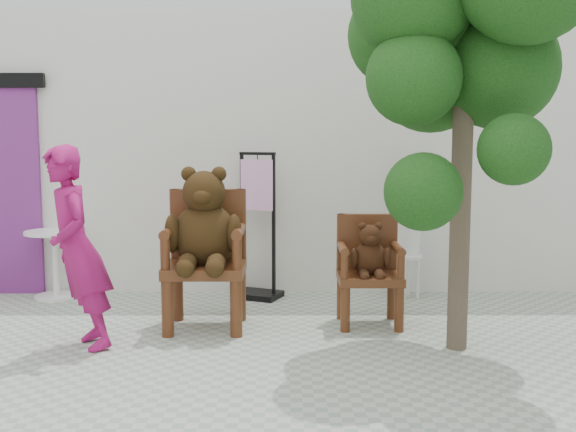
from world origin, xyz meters
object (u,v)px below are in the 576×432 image
Objects in this scene: display_stand at (258,242)px; stool_bucket at (407,237)px; chair_small at (369,261)px; person at (77,249)px; chair_big at (205,236)px; tree at (447,39)px; cafe_table at (55,256)px.

stool_bucket is (1.55, 0.00, 0.06)m from display_stand.
person reaches higher than chair_small.
chair_big is 2.26m from stool_bucket.
cafe_table is at bearing 155.38° from tree.
person reaches higher than chair_big.
chair_big is 1.20m from display_stand.
chair_small reaches higher than cafe_table.
cafe_table is 2.11m from display_stand.
display_stand is 1.55m from stool_bucket.
chair_small is 0.64× the size of display_stand.
cafe_table is at bearing 162.39° from chair_small.
stool_bucket is (1.96, 1.11, -0.17)m from chair_big.
person is 2.27× the size of cafe_table.
person is 0.49× the size of tree.
display_stand reaches higher than chair_big.
chair_big is 1.10m from person.
stool_bucket reaches higher than chair_big.
stool_bucket is at bearing 89.15° from tree.
cafe_table is (-3.14, 1.00, -0.13)m from chair_small.
chair_small is 1.12m from stool_bucket.
tree reaches higher than chair_small.
chair_small is 3.30m from cafe_table.
display_stand is (1.33, 1.71, -0.22)m from person.
chair_small is 1.38× the size of cafe_table.
cafe_table is 3.66m from stool_bucket.
cafe_table is 0.47× the size of display_stand.
tree reaches higher than chair_big.
chair_small is 0.30× the size of tree.
person is at bearing -149.26° from stool_bucket.
display_stand is 1.04× the size of stool_bucket.
tree is (1.52, -1.66, 1.82)m from display_stand.
tree is (3.63, -1.66, 1.97)m from cafe_table.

